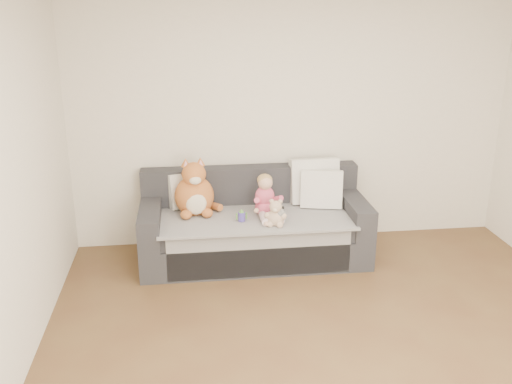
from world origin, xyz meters
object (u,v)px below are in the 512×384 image
(sofa, at_px, (254,228))
(plush_cat, at_px, (195,193))
(toddler, at_px, (266,199))
(sippy_cup, at_px, (242,215))
(teddy_bear, at_px, (276,215))

(sofa, bearing_deg, plush_cat, 175.45)
(plush_cat, bearing_deg, toddler, -18.19)
(sofa, xyz_separation_m, plush_cat, (-0.57, 0.05, 0.38))
(toddler, relative_size, sippy_cup, 3.56)
(sofa, distance_m, plush_cat, 0.68)
(toddler, bearing_deg, teddy_bear, -85.69)
(toddler, distance_m, plush_cat, 0.69)
(sofa, bearing_deg, sippy_cup, -122.68)
(sofa, relative_size, toddler, 5.16)
(sofa, height_order, teddy_bear, sofa)
(sofa, bearing_deg, toddler, -44.92)
(toddler, relative_size, plush_cat, 0.73)
(teddy_bear, bearing_deg, sippy_cup, 172.06)
(plush_cat, relative_size, teddy_bear, 2.23)
(sofa, relative_size, sippy_cup, 18.41)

